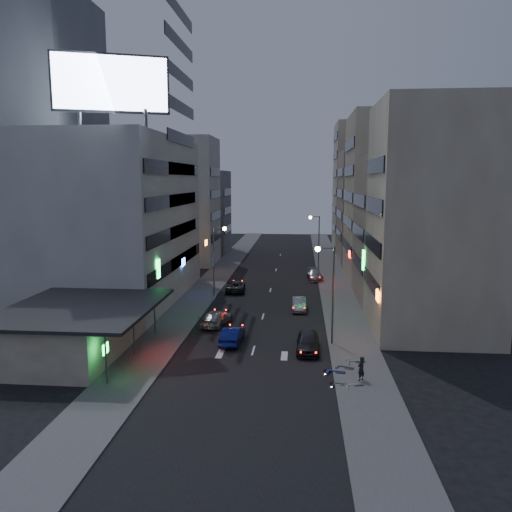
# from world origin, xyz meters

# --- Properties ---
(ground) EXTENTS (180.00, 180.00, 0.00)m
(ground) POSITION_xyz_m (0.00, 0.00, 0.00)
(ground) COLOR black
(ground) RESTS_ON ground
(sidewalk_left) EXTENTS (4.00, 120.00, 0.12)m
(sidewalk_left) POSITION_xyz_m (-8.00, 30.00, 0.06)
(sidewalk_left) COLOR #4C4C4F
(sidewalk_left) RESTS_ON ground
(sidewalk_right) EXTENTS (4.00, 120.00, 0.12)m
(sidewalk_right) POSITION_xyz_m (8.00, 30.00, 0.06)
(sidewalk_right) COLOR #4C4C4F
(sidewalk_right) RESTS_ON ground
(food_court) EXTENTS (11.00, 13.00, 3.88)m
(food_court) POSITION_xyz_m (-13.90, 2.00, 1.98)
(food_court) COLOR beige
(food_court) RESTS_ON ground
(white_building) EXTENTS (14.00, 24.00, 18.00)m
(white_building) POSITION_xyz_m (-17.00, 20.00, 9.00)
(white_building) COLOR beige
(white_building) RESTS_ON ground
(grey_tower) EXTENTS (10.00, 14.00, 34.00)m
(grey_tower) POSITION_xyz_m (-26.00, 23.00, 17.00)
(grey_tower) COLOR slate
(grey_tower) RESTS_ON ground
(shophouse_near) EXTENTS (10.00, 11.00, 20.00)m
(shophouse_near) POSITION_xyz_m (15.00, 10.50, 10.00)
(shophouse_near) COLOR beige
(shophouse_near) RESTS_ON ground
(shophouse_mid) EXTENTS (11.00, 12.00, 16.00)m
(shophouse_mid) POSITION_xyz_m (15.50, 22.00, 8.00)
(shophouse_mid) COLOR gray
(shophouse_mid) RESTS_ON ground
(shophouse_far) EXTENTS (10.00, 14.00, 22.00)m
(shophouse_far) POSITION_xyz_m (15.00, 35.00, 11.00)
(shophouse_far) COLOR beige
(shophouse_far) RESTS_ON ground
(far_left_a) EXTENTS (11.00, 10.00, 20.00)m
(far_left_a) POSITION_xyz_m (-15.50, 45.00, 10.00)
(far_left_a) COLOR beige
(far_left_a) RESTS_ON ground
(far_left_b) EXTENTS (12.00, 10.00, 15.00)m
(far_left_b) POSITION_xyz_m (-16.00, 58.00, 7.50)
(far_left_b) COLOR slate
(far_left_b) RESTS_ON ground
(far_right_a) EXTENTS (11.00, 12.00, 18.00)m
(far_right_a) POSITION_xyz_m (15.50, 50.00, 9.00)
(far_right_a) COLOR gray
(far_right_a) RESTS_ON ground
(far_right_b) EXTENTS (12.00, 12.00, 24.00)m
(far_right_b) POSITION_xyz_m (16.00, 64.00, 12.00)
(far_right_b) COLOR beige
(far_right_b) RESTS_ON ground
(billboard) EXTENTS (9.52, 3.75, 6.20)m
(billboard) POSITION_xyz_m (-12.99, 9.97, 21.66)
(billboard) COLOR #595B60
(billboard) RESTS_ON white_building
(street_lamp_right_near) EXTENTS (1.60, 0.44, 8.02)m
(street_lamp_right_near) POSITION_xyz_m (5.90, 6.00, 5.36)
(street_lamp_right_near) COLOR #595B60
(street_lamp_right_near) RESTS_ON sidewalk_right
(street_lamp_left) EXTENTS (1.60, 0.44, 8.02)m
(street_lamp_left) POSITION_xyz_m (-5.90, 22.00, 5.36)
(street_lamp_left) COLOR #595B60
(street_lamp_left) RESTS_ON sidewalk_left
(street_lamp_right_far) EXTENTS (1.60, 0.44, 8.02)m
(street_lamp_right_far) POSITION_xyz_m (5.90, 40.00, 5.36)
(street_lamp_right_far) COLOR #595B60
(street_lamp_right_far) RESTS_ON sidewalk_right
(parked_car_right_near) EXTENTS (1.89, 4.49, 1.52)m
(parked_car_right_near) POSITION_xyz_m (4.31, 4.23, 0.76)
(parked_car_right_near) COLOR #232327
(parked_car_right_near) RESTS_ON ground
(parked_car_right_mid) EXTENTS (1.47, 4.00, 1.31)m
(parked_car_right_mid) POSITION_xyz_m (3.55, 16.72, 0.65)
(parked_car_right_mid) COLOR #969A9D
(parked_car_right_mid) RESTS_ON ground
(parked_car_left) EXTENTS (2.51, 4.91, 1.33)m
(parked_car_left) POSITION_xyz_m (-4.17, 24.87, 0.66)
(parked_car_left) COLOR #29292E
(parked_car_left) RESTS_ON ground
(parked_car_right_far) EXTENTS (2.35, 4.91, 1.38)m
(parked_car_right_far) POSITION_xyz_m (5.60, 32.90, 0.69)
(parked_car_right_far) COLOR gray
(parked_car_right_far) RESTS_ON ground
(road_car_blue) EXTENTS (1.69, 4.29, 1.39)m
(road_car_blue) POSITION_xyz_m (-1.89, 5.62, 0.70)
(road_car_blue) COLOR navy
(road_car_blue) RESTS_ON ground
(road_car_silver) EXTENTS (2.80, 4.96, 1.36)m
(road_car_silver) POSITION_xyz_m (-4.10, 10.67, 0.68)
(road_car_silver) COLOR #ACAEB5
(road_car_silver) RESTS_ON ground
(person) EXTENTS (0.71, 0.70, 1.65)m
(person) POSITION_xyz_m (7.77, -1.53, 0.95)
(person) COLOR black
(person) RESTS_ON sidewalk_right
(scooter_black_a) EXTENTS (0.77, 1.65, 0.97)m
(scooter_black_a) POSITION_xyz_m (6.97, -2.21, 0.61)
(scooter_black_a) COLOR black
(scooter_black_a) RESTS_ON sidewalk_right
(scooter_silver_a) EXTENTS (1.05, 1.84, 1.07)m
(scooter_silver_a) POSITION_xyz_m (7.73, -2.01, 0.65)
(scooter_silver_a) COLOR silver
(scooter_silver_a) RESTS_ON sidewalk_right
(scooter_blue) EXTENTS (0.99, 2.01, 1.18)m
(scooter_blue) POSITION_xyz_m (6.91, -0.07, 0.71)
(scooter_blue) COLOR navy
(scooter_blue) RESTS_ON sidewalk_right
(scooter_black_b) EXTENTS (1.19, 1.85, 1.07)m
(scooter_black_b) POSITION_xyz_m (7.60, 0.65, 0.66)
(scooter_black_b) COLOR black
(scooter_black_b) RESTS_ON sidewalk_right
(scooter_silver_b) EXTENTS (1.10, 2.07, 1.21)m
(scooter_silver_b) POSITION_xyz_m (8.35, 2.36, 0.72)
(scooter_silver_b) COLOR #A5A6AD
(scooter_silver_b) RESTS_ON sidewalk_right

